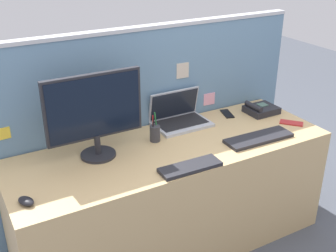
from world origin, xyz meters
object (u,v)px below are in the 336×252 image
Objects in this scene: pen_cup at (155,133)px; cell_phone_black_slab at (227,114)px; desktop_monitor at (94,111)px; computer_mouse_right_hand at (26,201)px; cell_phone_red_case at (291,123)px; desk_phone at (261,109)px; keyboard_spare at (190,167)px; laptop at (179,116)px; keyboard_main at (259,138)px.

cell_phone_black_slab is (0.65, 0.12, -0.05)m from pen_cup.
desktop_monitor is 0.63m from computer_mouse_right_hand.
pen_cup reaches higher than cell_phone_red_case.
computer_mouse_right_hand is 1.58m from cell_phone_black_slab.
desktop_monitor is 1.38m from cell_phone_red_case.
desk_phone is 2.19× the size of computer_mouse_right_hand.
computer_mouse_right_hand is at bearing 174.31° from keyboard_spare.
laptop is at bearing 109.42° from cell_phone_red_case.
desktop_monitor reaches higher than keyboard_main.
desktop_monitor reaches higher than cell_phone_red_case.
desktop_monitor is 1.08m from cell_phone_black_slab.
keyboard_main is at bearing 10.65° from keyboard_spare.
computer_mouse_right_hand is at bearing -148.72° from desktop_monitor.
cell_phone_black_slab is at bearing 82.73° from keyboard_main.
cell_phone_black_slab is at bearing -7.81° from computer_mouse_right_hand.
laptop is 2.44× the size of cell_phone_red_case.
keyboard_main is (0.97, -0.31, -0.27)m from desktop_monitor.
cell_phone_black_slab is (1.52, 0.41, -0.01)m from computer_mouse_right_hand.
desktop_monitor is 3.72× the size of cell_phone_red_case.
keyboard_spare is 0.89m from computer_mouse_right_hand.
computer_mouse_right_hand is 0.68× the size of cell_phone_black_slab.
cell_phone_red_case is (0.94, 0.17, -0.01)m from keyboard_spare.
keyboard_main is at bearing -17.78° from desktop_monitor.
pen_cup is at bearing -4.30° from computer_mouse_right_hand.
cell_phone_black_slab is (0.64, 0.52, -0.01)m from keyboard_spare.
computer_mouse_right_hand reaches higher than keyboard_main.
desk_phone is 0.97m from keyboard_spare.
keyboard_main is 3.11× the size of cell_phone_black_slab.
desktop_monitor reaches higher than keyboard_spare.
desk_phone is 0.60× the size of keyboard_spare.
laptop reaches higher than keyboard_spare.
desktop_monitor reaches higher than cell_phone_black_slab.
computer_mouse_right_hand reaches higher than cell_phone_black_slab.
keyboard_spare is 0.83m from cell_phone_black_slab.
cell_phone_red_case is (0.36, 0.08, -0.01)m from keyboard_main.
computer_mouse_right_hand is at bearing -161.41° from pen_cup.
computer_mouse_right_hand is at bearing 141.08° from cell_phone_red_case.
desk_phone is 0.88m from pen_cup.
cell_phone_red_case is (0.07, -0.25, -0.02)m from desk_phone.
desk_phone reaches higher than cell_phone_red_case.
desk_phone is at bearing -12.79° from computer_mouse_right_hand.
computer_mouse_right_hand is 1.82m from cell_phone_red_case.
cell_phone_red_case is (0.68, -0.39, -0.05)m from laptop.
cell_phone_red_case is at bearing -33.00° from cell_phone_black_slab.
desk_phone reaches higher than keyboard_main.
laptop is 1.04× the size of keyboard_spare.
desk_phone is 1.48× the size of cell_phone_black_slab.
laptop is 3.78× the size of computer_mouse_right_hand.
desk_phone is (1.27, 0.02, -0.26)m from desktop_monitor.
desktop_monitor is 1.29m from desk_phone.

